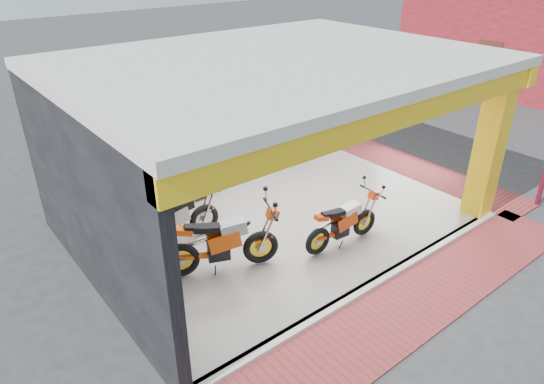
# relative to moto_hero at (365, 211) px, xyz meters

# --- Properties ---
(ground) EXTENTS (80.00, 80.00, 0.00)m
(ground) POSITION_rel_moto_hero_xyz_m (-0.93, -0.19, -0.70)
(ground) COLOR #2D2D30
(ground) RESTS_ON ground
(showroom_floor) EXTENTS (8.00, 6.00, 0.10)m
(showroom_floor) POSITION_rel_moto_hero_xyz_m (-0.93, 1.81, -0.65)
(showroom_floor) COLOR silver
(showroom_floor) RESTS_ON ground
(showroom_ceiling) EXTENTS (8.40, 6.40, 0.20)m
(showroom_ceiling) POSITION_rel_moto_hero_xyz_m (-0.93, 1.81, 2.90)
(showroom_ceiling) COLOR beige
(showroom_ceiling) RESTS_ON corner_column
(back_wall) EXTENTS (8.20, 0.20, 3.50)m
(back_wall) POSITION_rel_moto_hero_xyz_m (-0.93, 4.91, 1.05)
(back_wall) COLOR black
(back_wall) RESTS_ON ground
(left_wall) EXTENTS (0.20, 6.20, 3.50)m
(left_wall) POSITION_rel_moto_hero_xyz_m (-5.03, 1.81, 1.05)
(left_wall) COLOR black
(left_wall) RESTS_ON ground
(corner_column) EXTENTS (0.50, 0.50, 3.50)m
(corner_column) POSITION_rel_moto_hero_xyz_m (2.82, -0.94, 1.05)
(corner_column) COLOR yellow
(corner_column) RESTS_ON ground
(header_beam_front) EXTENTS (8.40, 0.30, 0.40)m
(header_beam_front) POSITION_rel_moto_hero_xyz_m (-0.93, -1.19, 2.60)
(header_beam_front) COLOR yellow
(header_beam_front) RESTS_ON corner_column
(header_beam_right) EXTENTS (0.30, 6.40, 0.40)m
(header_beam_right) POSITION_rel_moto_hero_xyz_m (3.07, 1.81, 2.60)
(header_beam_right) COLOR yellow
(header_beam_right) RESTS_ON corner_column
(floor_kerb) EXTENTS (8.00, 0.20, 0.10)m
(floor_kerb) POSITION_rel_moto_hero_xyz_m (-0.93, -1.21, -0.65)
(floor_kerb) COLOR silver
(floor_kerb) RESTS_ON ground
(paver_front) EXTENTS (9.00, 1.40, 0.03)m
(paver_front) POSITION_rel_moto_hero_xyz_m (-0.93, -1.99, -0.69)
(paver_front) COLOR maroon
(paver_front) RESTS_ON ground
(paver_right) EXTENTS (1.40, 7.00, 0.03)m
(paver_right) POSITION_rel_moto_hero_xyz_m (3.87, 1.81, -0.69)
(paver_right) COLOR maroon
(paver_right) RESTS_ON ground
(moto_hero) EXTENTS (2.01, 0.86, 1.20)m
(moto_hero) POSITION_rel_moto_hero_xyz_m (0.00, 0.00, 0.00)
(moto_hero) COLOR red
(moto_hero) RESTS_ON showroom_floor
(moto_row_a) EXTENTS (2.50, 1.70, 1.43)m
(moto_row_a) POSITION_rel_moto_hero_xyz_m (-2.33, 0.55, 0.12)
(moto_row_a) COLOR #EF4E0A
(moto_row_a) RESTS_ON showroom_floor
(moto_row_b) EXTENTS (2.29, 0.93, 1.38)m
(moto_row_b) POSITION_rel_moto_hero_xyz_m (-2.61, 2.16, 0.09)
(moto_row_b) COLOR #96999D
(moto_row_b) RESTS_ON showroom_floor
(moto_row_c) EXTENTS (2.24, 1.11, 1.31)m
(moto_row_c) POSITION_rel_moto_hero_xyz_m (-1.82, 3.54, 0.06)
(moto_row_c) COLOR red
(moto_row_c) RESTS_ON showroom_floor
(moto_row_d) EXTENTS (2.13, 1.22, 1.23)m
(moto_row_d) POSITION_rel_moto_hero_xyz_m (-2.41, 4.42, 0.01)
(moto_row_d) COLOR red
(moto_row_d) RESTS_ON showroom_floor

